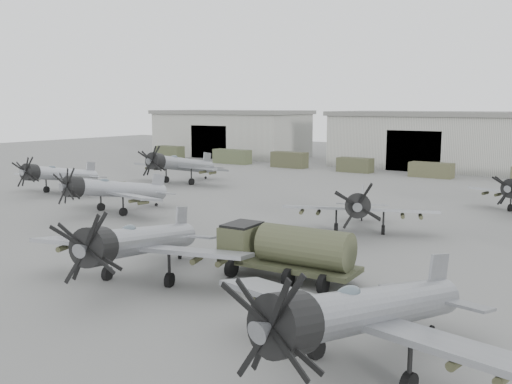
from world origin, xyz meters
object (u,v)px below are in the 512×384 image
at_px(aircraft_near_1, 135,242).
at_px(aircraft_mid_1, 110,189).
at_px(fuel_tanker, 286,248).
at_px(aircraft_mid_2, 360,206).
at_px(aircraft_far_0, 178,164).
at_px(ground_crew, 81,181).
at_px(aircraft_mid_0, 56,174).
at_px(aircraft_near_2, 359,313).
at_px(tug_trailer, 97,184).

height_order(aircraft_near_1, aircraft_mid_1, aircraft_near_1).
distance_m(aircraft_mid_1, fuel_tanker, 24.55).
relative_size(aircraft_mid_2, aircraft_far_0, 0.87).
height_order(fuel_tanker, ground_crew, fuel_tanker).
bearing_deg(ground_crew, fuel_tanker, -122.78).
bearing_deg(aircraft_mid_0, ground_crew, 101.37).
relative_size(aircraft_near_1, aircraft_far_0, 0.96).
bearing_deg(aircraft_near_2, aircraft_mid_0, 165.31).
bearing_deg(ground_crew, tug_trailer, -86.94).
distance_m(aircraft_mid_0, ground_crew, 4.91).
relative_size(aircraft_far_0, tug_trailer, 1.84).
xyz_separation_m(aircraft_mid_0, tug_trailer, (0.73, 4.94, -1.58)).
bearing_deg(aircraft_mid_1, aircraft_mid_0, 170.60).
height_order(aircraft_mid_1, aircraft_far_0, aircraft_far_0).
bearing_deg(aircraft_mid_2, aircraft_near_1, -126.74).
relative_size(aircraft_far_0, fuel_tanker, 1.66).
bearing_deg(ground_crew, aircraft_mid_2, -105.22).
distance_m(aircraft_near_1, fuel_tanker, 8.27).
xyz_separation_m(aircraft_near_2, aircraft_mid_2, (-9.33, 21.49, -0.25)).
xyz_separation_m(aircraft_near_2, aircraft_mid_0, (-44.97, 21.30, -0.25)).
height_order(aircraft_near_2, tug_trailer, aircraft_near_2).
bearing_deg(aircraft_near_1, aircraft_mid_2, 58.86).
bearing_deg(aircraft_near_2, ground_crew, 161.59).
distance_m(aircraft_mid_0, aircraft_far_0, 14.63).
bearing_deg(aircraft_mid_2, aircraft_far_0, 134.82).
relative_size(aircraft_mid_0, aircraft_mid_2, 1.02).
xyz_separation_m(aircraft_mid_2, aircraft_far_0, (-29.99, 13.29, 0.30)).
distance_m(aircraft_mid_1, tug_trailer, 16.22).
bearing_deg(aircraft_far_0, fuel_tanker, -41.65).
bearing_deg(aircraft_far_0, aircraft_near_2, -43.17).
height_order(aircraft_near_1, ground_crew, aircraft_near_1).
distance_m(aircraft_far_0, tug_trailer, 10.04).
bearing_deg(aircraft_mid_2, aircraft_mid_0, 159.04).
distance_m(aircraft_near_1, aircraft_far_0, 40.21).
bearing_deg(aircraft_far_0, aircraft_mid_2, -25.57).
height_order(aircraft_near_2, aircraft_mid_0, aircraft_near_2).
distance_m(aircraft_near_2, aircraft_mid_0, 49.76).
xyz_separation_m(aircraft_mid_0, aircraft_mid_1, (13.71, -4.66, 0.04)).
relative_size(aircraft_mid_1, aircraft_far_0, 0.90).
xyz_separation_m(aircraft_far_0, fuel_tanker, (31.24, -26.20, -0.68)).
relative_size(aircraft_near_1, tug_trailer, 1.76).
bearing_deg(fuel_tanker, tug_trailer, 151.45).
distance_m(aircraft_mid_1, ground_crew, 17.76).
bearing_deg(aircraft_mid_2, aircraft_near_2, -87.81).
xyz_separation_m(fuel_tanker, tug_trailer, (-36.16, 17.65, -1.20)).
relative_size(aircraft_near_1, fuel_tanker, 1.59).
height_order(aircraft_near_1, fuel_tanker, aircraft_near_1).
xyz_separation_m(aircraft_mid_0, fuel_tanker, (36.89, -12.71, -0.38)).
relative_size(aircraft_near_2, tug_trailer, 1.82).
height_order(aircraft_mid_1, aircraft_mid_2, aircraft_mid_1).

